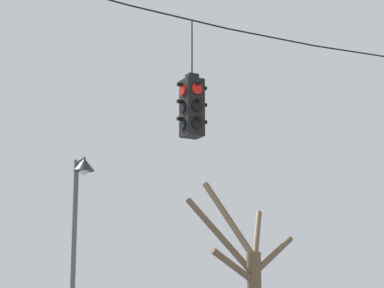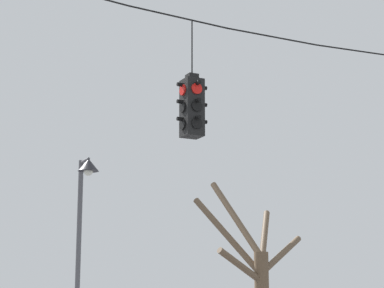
% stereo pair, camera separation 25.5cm
% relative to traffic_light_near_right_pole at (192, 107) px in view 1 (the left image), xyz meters
% --- Properties ---
extents(span_wire, '(14.02, 0.03, 0.47)m').
position_rel_traffic_light_near_right_pole_xyz_m(span_wire, '(1.75, 0.00, 1.74)').
color(span_wire, black).
extents(traffic_light_near_right_pole, '(0.58, 0.58, 2.16)m').
position_rel_traffic_light_near_right_pole_xyz_m(traffic_light_near_right_pole, '(0.00, 0.00, 0.00)').
color(traffic_light_near_right_pole, black).
extents(street_lamp, '(0.50, 0.86, 5.48)m').
position_rel_traffic_light_near_right_pole_xyz_m(street_lamp, '(-0.07, 5.57, -1.37)').
color(street_lamp, '#515156').
rests_on(street_lamp, ground_plane).
extents(bare_tree, '(4.14, 2.94, 6.34)m').
position_rel_traffic_light_near_right_pole_xyz_m(bare_tree, '(7.43, 10.03, -2.54)').
color(bare_tree, brown).
rests_on(bare_tree, ground_plane).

